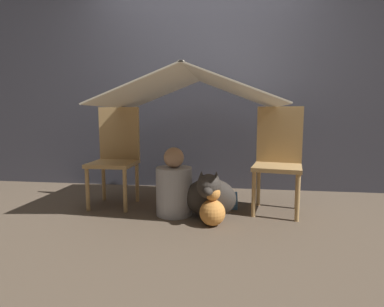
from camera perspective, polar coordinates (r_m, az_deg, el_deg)
ground_plane at (r=2.76m, az=-0.27°, el=-11.09°), size 8.80×8.80×0.00m
wall_back at (r=3.61m, az=1.96°, el=13.30°), size 7.00×0.05×2.50m
chair_left at (r=3.01m, az=-14.29°, el=0.10°), size 0.42×0.42×0.95m
chair_right at (r=2.82m, az=16.08°, el=-0.43°), size 0.48×0.48×0.95m
sheet_canopy at (r=2.72m, az=0.00°, el=12.14°), size 1.53×1.17×0.30m
person_front at (r=2.64m, az=-3.44°, el=-6.43°), size 0.31×0.31×0.59m
dog at (r=2.55m, az=3.44°, el=-8.01°), size 0.44×0.43×0.43m
floor_cushion at (r=2.97m, az=5.13°, el=-8.78°), size 0.36×0.29×0.10m
plush_toy at (r=2.41m, az=3.90°, el=-10.53°), size 0.21×0.21×0.33m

